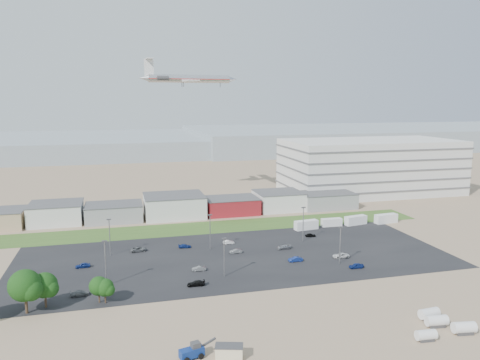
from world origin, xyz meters
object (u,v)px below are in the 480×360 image
object	(u,v)px
storage_tank_nw	(437,320)
parked_car_7	(236,251)
box_trailer_a	(306,225)
airliner	(189,79)
portable_shed	(229,352)
telehandler	(192,351)
parked_car_2	(356,266)
parked_car_0	(341,256)
parked_car_9	(139,249)
parked_car_10	(80,293)
parked_car_4	(199,269)
parked_car_3	(196,283)
parked_car_1	(295,259)
parked_car_11	(229,242)
parked_car_5	(83,265)
parked_car_8	(310,235)
parked_car_12	(284,247)
parked_car_6	(185,246)

from	to	relation	value
storage_tank_nw	parked_car_7	distance (m)	59.14
box_trailer_a	storage_tank_nw	bearing A→B (deg)	-99.70
storage_tank_nw	airliner	distance (m)	146.85
portable_shed	airliner	size ratio (longest dim) A/B	0.11
telehandler	parked_car_2	xyz separation A→B (m)	(48.40, 32.25, -0.74)
parked_car_0	parked_car_9	bearing A→B (deg)	-107.39
parked_car_10	storage_tank_nw	bearing A→B (deg)	-122.88
telehandler	parked_car_4	world-z (taller)	telehandler
box_trailer_a	parked_car_3	xyz separation A→B (m)	(-44.36, -39.26, -0.93)
parked_car_1	parked_car_7	bearing A→B (deg)	-127.91
parked_car_3	parked_car_11	size ratio (longest dim) A/B	1.25
parked_car_0	parked_car_9	xyz separation A→B (m)	(-54.27, 19.95, 0.01)
parked_car_5	parked_car_9	bearing A→B (deg)	119.32
parked_car_3	parked_car_9	distance (m)	31.85
airliner	storage_tank_nw	bearing A→B (deg)	-81.26
parked_car_10	parked_car_11	size ratio (longest dim) A/B	1.26
parked_car_11	parked_car_7	bearing A→B (deg)	-179.76
parked_car_10	parked_car_2	bearing A→B (deg)	-96.96
parked_car_0	parked_car_2	size ratio (longest dim) A/B	1.19
parked_car_5	parked_car_8	size ratio (longest dim) A/B	1.11
telehandler	portable_shed	bearing A→B (deg)	-29.21
parked_car_2	parked_car_10	size ratio (longest dim) A/B	0.90
telehandler	parked_car_8	distance (m)	78.42
parked_car_3	parked_car_11	distance (m)	33.57
parked_car_1	parked_car_10	bearing A→B (deg)	-80.46
box_trailer_a	parked_car_1	distance (m)	33.16
parked_car_3	parked_car_12	xyz separation A→B (m)	(29.58, 20.92, 0.00)
parked_car_4	parked_car_9	xyz separation A→B (m)	(-14.28, 19.90, 0.05)
parked_car_1	parked_car_11	distance (m)	24.46
parked_car_0	parked_car_2	distance (m)	8.50
parked_car_6	parked_car_10	bearing A→B (deg)	143.58
parked_car_3	parked_car_5	distance (m)	33.19
airliner	parked_car_0	xyz separation A→B (m)	(27.36, -93.45, -52.07)
parked_car_2	parked_car_6	xyz separation A→B (m)	(-40.98, 28.54, -0.12)
parked_car_4	parked_car_11	world-z (taller)	parked_car_4
airliner	parked_car_12	world-z (taller)	airliner
parked_car_0	parked_car_7	world-z (taller)	parked_car_0
parked_car_2	parked_car_5	xyz separation A→B (m)	(-69.25, 18.57, -0.01)
parked_car_12	parked_car_3	bearing A→B (deg)	-58.40
portable_shed	parked_car_0	xyz separation A→B (m)	(42.07, 42.34, -0.56)
portable_shed	parked_car_3	size ratio (longest dim) A/B	1.12
parked_car_0	parked_car_11	xyz separation A→B (m)	(-27.28, 20.44, -0.08)
box_trailer_a	parked_car_12	distance (m)	23.57
box_trailer_a	parked_car_11	xyz separation A→B (m)	(-29.32, -9.24, -0.98)
parked_car_9	parked_car_11	world-z (taller)	parked_car_9
telehandler	parked_car_6	size ratio (longest dim) A/B	1.79
portable_shed	parked_car_11	xyz separation A→B (m)	(14.79, 62.78, -0.64)
portable_shed	storage_tank_nw	bearing A→B (deg)	17.71
airliner	parked_car_10	size ratio (longest dim) A/B	10.19
parked_car_1	parked_car_2	size ratio (longest dim) A/B	1.03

